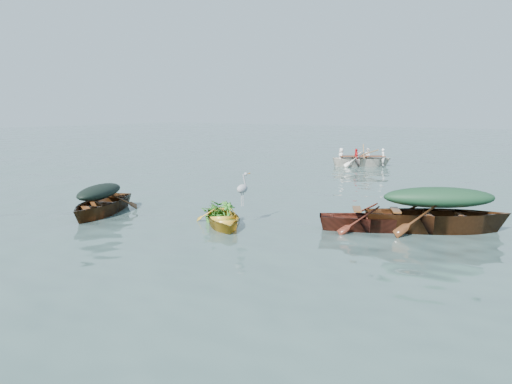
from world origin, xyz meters
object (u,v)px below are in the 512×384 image
green_tarp_boat (437,231)px  heron (242,194)px  yellow_dinghy (223,226)px  open_wooden_boat (375,230)px  rowed_boat (362,166)px  dark_covered_boat (101,214)px

green_tarp_boat → heron: size_ratio=5.46×
yellow_dinghy → green_tarp_boat: size_ratio=0.57×
open_wooden_boat → heron: bearing=86.7°
green_tarp_boat → rowed_boat: bearing=-0.3°
dark_covered_boat → green_tarp_boat: bearing=-2.4°
yellow_dinghy → rowed_boat: bearing=51.9°
yellow_dinghy → green_tarp_boat: green_tarp_boat is taller
dark_covered_boat → heron: bearing=-6.8°
yellow_dinghy → rowed_boat: 15.32m
yellow_dinghy → rowed_boat: size_ratio=0.66×
open_wooden_boat → heron: (-3.19, -1.43, 0.84)m
open_wooden_boat → heron: size_ratio=4.32×
green_tarp_boat → rowed_boat: green_tarp_boat is taller
dark_covered_boat → open_wooden_boat: size_ratio=1.00×
yellow_dinghy → green_tarp_boat: 5.54m
dark_covered_boat → heron: heron is taller
green_tarp_boat → rowed_boat: (-7.33, 12.46, 0.00)m
rowed_boat → green_tarp_boat: bearing=176.4°
yellow_dinghy → heron: size_ratio=3.12×
green_tarp_boat → dark_covered_boat: bearing=81.6°
yellow_dinghy → dark_covered_boat: (-3.86, -0.92, 0.00)m
dark_covered_boat → green_tarp_boat: (8.72, 3.58, 0.00)m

